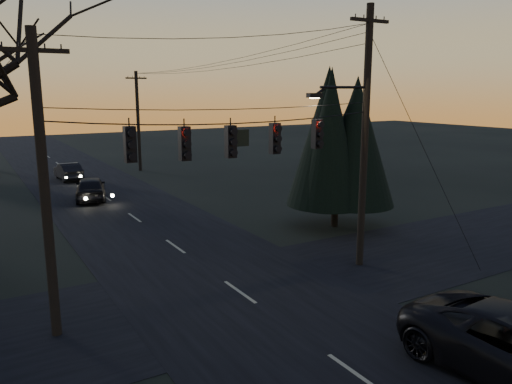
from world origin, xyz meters
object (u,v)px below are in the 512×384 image
utility_pole_far_r (140,171)px  evergreen_right (337,145)px  utility_pole_left (57,335)px  sedan_oncoming_a (91,188)px  utility_pole_right (359,265)px  sedan_oncoming_b (68,171)px

utility_pole_far_r → evergreen_right: (2.87, -22.94, 4.19)m
utility_pole_left → utility_pole_far_r: (11.50, 28.00, 0.00)m
evergreen_right → sedan_oncoming_a: (-9.36, 12.87, -3.43)m
utility_pole_right → utility_pole_left: size_ratio=1.18×
utility_pole_left → utility_pole_far_r: same height
evergreen_right → utility_pole_far_r: bearing=97.1°
utility_pole_right → evergreen_right: (2.87, 5.06, 4.19)m
utility_pole_left → utility_pole_far_r: 30.27m
utility_pole_far_r → utility_pole_left: bearing=-112.3°
utility_pole_left → evergreen_right: (14.37, 5.06, 4.19)m
utility_pole_right → sedan_oncoming_a: bearing=109.9°
utility_pole_right → utility_pole_far_r: bearing=90.0°
utility_pole_left → sedan_oncoming_b: (5.20, 26.35, 0.67)m
utility_pole_right → utility_pole_left: 11.50m
evergreen_right → sedan_oncoming_b: size_ratio=1.78×
utility_pole_left → evergreen_right: evergreen_right is taller
utility_pole_right → utility_pole_far_r: 28.00m
utility_pole_far_r → sedan_oncoming_a: 12.00m
utility_pole_left → sedan_oncoming_a: 18.63m
utility_pole_left → sedan_oncoming_a: bearing=74.4°
utility_pole_right → sedan_oncoming_a: 19.08m
utility_pole_right → sedan_oncoming_a: size_ratio=2.24×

